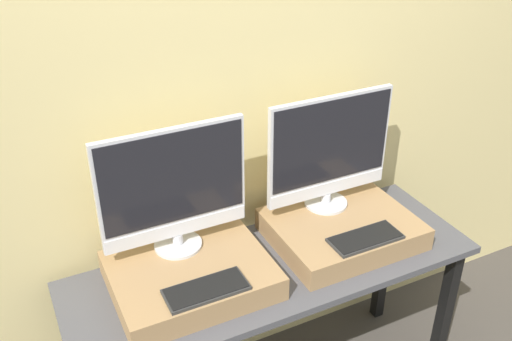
{
  "coord_description": "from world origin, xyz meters",
  "views": [
    {
      "loc": [
        -0.84,
        -1.27,
        2.18
      ],
      "look_at": [
        0.0,
        0.43,
        1.1
      ],
      "focal_mm": 40.0,
      "sensor_mm": 36.0,
      "label": 1
    }
  ],
  "objects_px": {
    "keyboard_left": "(206,289)",
    "monitor_right": "(330,151)",
    "monitor_left": "(174,188)",
    "keyboard_right": "(365,238)"
  },
  "relations": [
    {
      "from": "monitor_left",
      "to": "keyboard_right",
      "type": "xyz_separation_m",
      "value": [
        0.66,
        -0.28,
        -0.25
      ]
    },
    {
      "from": "keyboard_left",
      "to": "keyboard_right",
      "type": "distance_m",
      "value": 0.66
    },
    {
      "from": "monitor_right",
      "to": "keyboard_left",
      "type": "bearing_deg",
      "value": -156.84
    },
    {
      "from": "monitor_left",
      "to": "monitor_right",
      "type": "relative_size",
      "value": 1.0
    },
    {
      "from": "keyboard_left",
      "to": "monitor_right",
      "type": "height_order",
      "value": "monitor_right"
    },
    {
      "from": "keyboard_left",
      "to": "keyboard_right",
      "type": "height_order",
      "value": "same"
    },
    {
      "from": "monitor_right",
      "to": "keyboard_right",
      "type": "xyz_separation_m",
      "value": [
        0.0,
        -0.28,
        -0.25
      ]
    },
    {
      "from": "keyboard_left",
      "to": "keyboard_right",
      "type": "xyz_separation_m",
      "value": [
        0.66,
        0.0,
        0.0
      ]
    },
    {
      "from": "monitor_left",
      "to": "keyboard_left",
      "type": "bearing_deg",
      "value": -90.0
    },
    {
      "from": "keyboard_left",
      "to": "monitor_right",
      "type": "distance_m",
      "value": 0.76
    }
  ]
}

